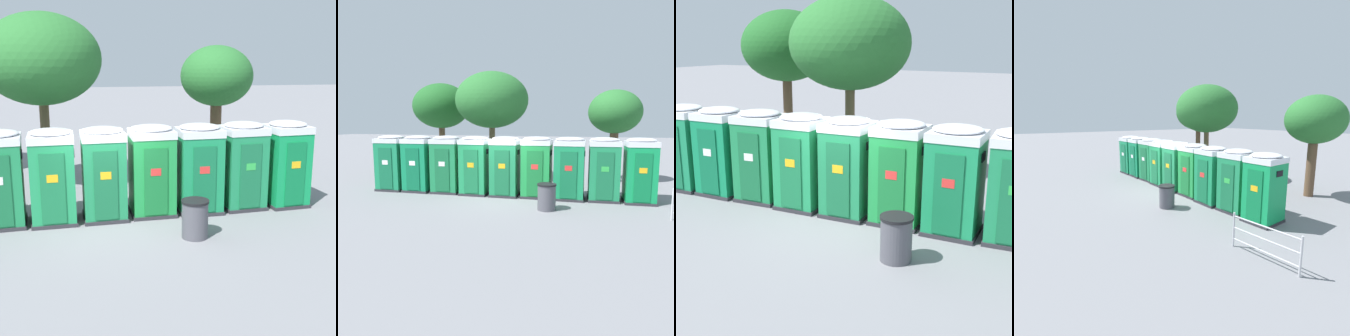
% 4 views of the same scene
% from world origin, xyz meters
% --- Properties ---
extents(ground_plane, '(120.00, 120.00, 0.00)m').
position_xyz_m(ground_plane, '(0.00, 0.00, 0.00)').
color(ground_plane, slate).
extents(portapotty_0, '(1.31, 1.28, 2.54)m').
position_xyz_m(portapotty_0, '(-5.41, 0.16, 1.28)').
color(portapotty_0, '#2D2D33').
rests_on(portapotty_0, ground).
extents(portapotty_1, '(1.27, 1.24, 2.54)m').
position_xyz_m(portapotty_1, '(-4.07, 0.26, 1.28)').
color(portapotty_1, '#2D2D33').
rests_on(portapotty_1, ground).
extents(portapotty_2, '(1.33, 1.30, 2.54)m').
position_xyz_m(portapotty_2, '(-2.72, 0.38, 1.28)').
color(portapotty_2, '#2D2D33').
rests_on(portapotty_2, ground).
extents(portapotty_3, '(1.25, 1.26, 2.54)m').
position_xyz_m(portapotty_3, '(-1.37, 0.40, 1.28)').
color(portapotty_3, '#2D2D33').
rests_on(portapotty_3, ground).
extents(portapotty_4, '(1.24, 1.26, 2.54)m').
position_xyz_m(portapotty_4, '(-0.03, 0.48, 1.28)').
color(portapotty_4, '#2D2D33').
rests_on(portapotty_4, ground).
extents(portapotty_5, '(1.28, 1.25, 2.54)m').
position_xyz_m(portapotty_5, '(1.32, 0.62, 1.28)').
color(portapotty_5, '#2D2D33').
rests_on(portapotty_5, ground).
extents(portapotty_6, '(1.27, 1.24, 2.54)m').
position_xyz_m(portapotty_6, '(2.67, 0.62, 1.28)').
color(portapotty_6, '#2D2D33').
rests_on(portapotty_6, ground).
extents(portapotty_7, '(1.31, 1.30, 2.54)m').
position_xyz_m(portapotty_7, '(4.01, 0.76, 1.28)').
color(portapotty_7, '#2D2D33').
rests_on(portapotty_7, ground).
extents(portapotty_8, '(1.27, 1.30, 2.54)m').
position_xyz_m(portapotty_8, '(5.36, 0.76, 1.28)').
color(portapotty_8, '#2D2D33').
rests_on(portapotty_8, ground).
extents(street_tree_0, '(2.71, 2.71, 4.78)m').
position_xyz_m(street_tree_0, '(4.46, 5.21, 3.59)').
color(street_tree_0, brown).
rests_on(street_tree_0, ground).
extents(street_tree_1, '(3.83, 3.83, 5.74)m').
position_xyz_m(street_tree_1, '(-1.75, 3.79, 4.26)').
color(street_tree_1, brown).
rests_on(street_tree_1, ground).
extents(street_tree_2, '(3.60, 3.60, 5.56)m').
position_xyz_m(street_tree_2, '(-6.07, 6.37, 4.12)').
color(street_tree_2, brown).
rests_on(street_tree_2, ground).
extents(trash_can, '(0.68, 0.68, 0.96)m').
position_xyz_m(trash_can, '(2.08, -1.38, 0.48)').
color(trash_can, '#4C4C54').
rests_on(trash_can, ground).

